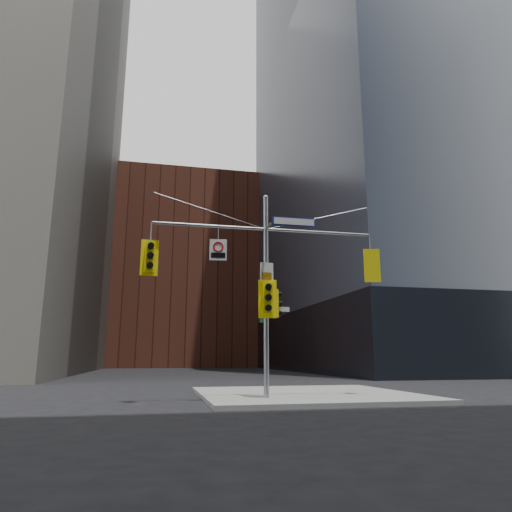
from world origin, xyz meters
name	(u,v)px	position (x,y,z in m)	size (l,w,h in m)	color
ground	(283,410)	(0.00, 0.00, 0.00)	(160.00, 160.00, 0.00)	black
sidewalk_corner	(305,395)	(2.00, 4.00, 0.07)	(8.00, 8.00, 0.15)	gray
tower_ne	(421,14)	(28.00, 32.00, 45.00)	(36.00, 36.00, 90.00)	#8F9499
podium_ne	(450,342)	(28.00, 32.00, 3.00)	(36.40, 36.40, 6.00)	black
brick_midrise	(183,275)	(0.00, 58.00, 14.00)	(26.00, 20.00, 28.00)	brown
signal_assembly	(266,272)	(0.00, 1.99, 4.42)	(8.00, 0.80, 7.30)	#95979D
traffic_light_west_arm	(150,257)	(-4.03, 2.01, 4.80)	(0.59, 0.50, 1.24)	#FFEB0D
traffic_light_east_arm	(371,266)	(4.04, 1.99, 4.80)	(0.59, 0.54, 1.25)	#FFEB0D
traffic_light_pole_side	(275,304)	(0.32, 2.01, 3.32)	(0.41, 0.35, 0.99)	#FFEB0D
traffic_light_pole_front	(268,298)	(0.00, 1.73, 3.47)	(0.63, 0.55, 1.33)	#FFEB0D
street_sign_blade	(294,222)	(1.07, 2.00, 6.35)	(1.63, 0.05, 0.32)	navy
regulatory_sign_arm	(218,249)	(-1.72, 1.97, 5.17)	(0.60, 0.11, 0.75)	silver
regulatory_sign_pole	(267,272)	(0.00, 1.88, 4.41)	(0.48, 0.09, 0.63)	silver
street_blade_ew	(279,309)	(0.45, 2.00, 3.13)	(0.81, 0.11, 0.16)	silver
street_blade_ns	(263,320)	(0.00, 2.45, 2.79)	(0.05, 0.83, 0.17)	#145926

